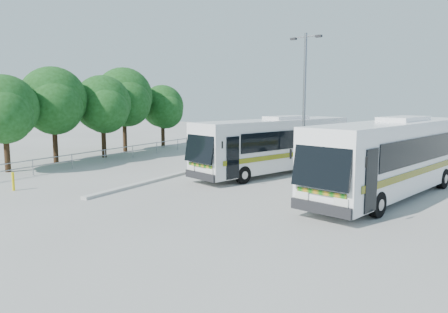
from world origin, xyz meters
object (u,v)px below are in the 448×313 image
Objects in this scene: tree_far_c at (103,104)px; coach_adjacent at (392,156)px; coach_main at (275,144)px; bollard at (13,181)px; lamppost at (304,99)px; tree_far_a at (5,108)px; tree_far_d at (124,97)px; tree_far_e at (163,106)px; tree_far_b at (54,100)px.

coach_adjacent is (22.11, -3.00, -2.28)m from tree_far_c.
bollard is (-9.52, -11.56, -1.37)m from coach_main.
lamppost is 8.75× the size of bollard.
tree_far_a is 7.31m from bollard.
lamppost is (17.93, -4.32, -0.18)m from tree_far_d.
tree_far_c is 3.93m from tree_far_d.
tree_far_e is at bearing 166.12° from lamppost.
tree_far_d reaches higher than coach_main.
lamppost reaches higher than bollard.
tree_far_a is 8.11m from tree_far_c.
bollard is (6.30, -15.15, -4.34)m from tree_far_d.
lamppost reaches higher than coach_adjacent.
tree_far_b is 0.95× the size of tree_far_d.
coach_main is 1.47× the size of lamppost.
coach_main is (15.52, 4.00, -2.71)m from tree_far_b.
bollard is at bearing -139.74° from coach_adjacent.
tree_far_d reaches higher than tree_far_e.
tree_far_b is 0.83× the size of lamppost.
lamppost reaches higher than tree_far_b.
coach_main is 12.83× the size of bollard.
coach_main is at bearing 28.78° from tree_far_a.
tree_far_d reaches higher than coach_adjacent.
tree_far_a is 11.86m from tree_far_d.
lamppost is (-5.37, 2.39, 2.66)m from coach_adjacent.
coach_main is 0.93× the size of coach_adjacent.
bollard is at bearing -31.74° from tree_far_a.
tree_far_b is 1.07× the size of tree_far_c.
tree_far_c is 0.88× the size of tree_far_d.
tree_far_a is at bearing -153.36° from coach_adjacent.
tree_far_e is at bearing 105.96° from bollard.
coach_main is at bearing 0.41° from tree_far_c.
tree_far_e is 0.70× the size of lamppost.
tree_far_a is at bearing -89.29° from tree_far_e.
tree_far_d is at bearing 107.83° from tree_far_c.
tree_far_d is at bearing -174.29° from coach_main.
tree_far_a is 0.50× the size of coach_main.
tree_far_e is 17.29m from coach_main.
tree_far_b is at bearing -163.94° from coach_adjacent.
coach_adjacent is at bearing 26.43° from bollard.
coach_adjacent is (22.62, -11.20, -1.91)m from tree_far_e.
coach_main is at bearing 14.46° from tree_far_b.
tree_far_d is 24.41m from coach_adjacent.
tree_far_e is 20.72m from bollard.
tree_far_b is at bearing 98.01° from tree_far_a.
tree_far_d is at bearing 179.66° from lamppost.
coach_main is at bearing 171.29° from coach_adjacent.
bollard is (-17.00, -8.45, -1.50)m from coach_adjacent.
bollard is at bearing -110.95° from coach_main.
coach_main is (14.63, 0.10, -2.41)m from tree_far_c.
tree_far_d is at bearing -98.63° from tree_far_e.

